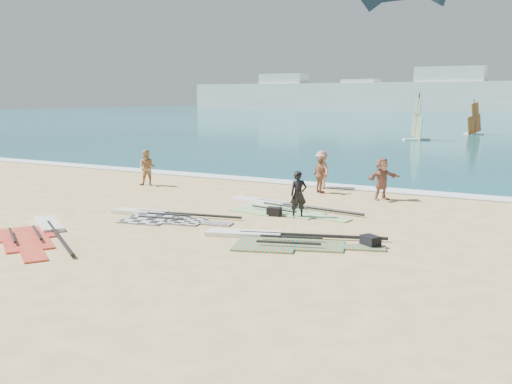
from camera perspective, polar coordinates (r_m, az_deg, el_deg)
The scene contains 16 objects.
ground at distance 16.16m, azimuth -8.55°, elevation -5.41°, with size 300.00×300.00×0.00m, color #DBBB80.
surf_line at distance 26.77m, azimuth 7.60°, elevation 0.56°, with size 300.00×1.20×0.04m, color white.
far_town at distance 164.32m, azimuth 20.25°, elevation 9.08°, with size 160.00×8.00×12.00m.
rig_grey at distance 19.99m, azimuth -9.71°, elevation -2.41°, with size 4.96×2.39×0.19m.
rig_green at distance 21.39m, azimuth 2.00°, elevation -1.49°, with size 5.76×2.68×0.20m.
rig_orange at distance 16.58m, azimuth 2.04°, elevation -4.75°, with size 5.48×3.10×0.20m.
rig_red at distance 18.58m, azimuth -20.97°, elevation -3.83°, with size 4.80×4.24×0.20m.
gear_bag_near at distance 20.00m, azimuth 1.83°, elevation -1.96°, with size 0.48×0.35×0.30m, color black.
gear_bag_far at distance 16.25m, azimuth 11.37°, elevation -4.84°, with size 0.52×0.36×0.31m, color black.
person_wetsuit at distance 19.62m, azimuth 4.27°, elevation -0.25°, with size 0.59×0.39×1.63m, color black.
beachgoer_left at distance 27.12m, azimuth -10.84°, elevation 2.39°, with size 0.82×0.64×1.69m, color #AF7E52.
beachgoer_mid at distance 25.95m, azimuth 6.57°, elevation 2.22°, with size 1.11×0.64×1.72m, color tan.
beachgoer_back at distance 24.76m, azimuth 6.44°, elevation 1.69°, with size 0.92×0.38×1.57m, color #9A6146.
beachgoer_right at distance 23.56m, azimuth 12.48°, elevation 1.32°, with size 1.60×0.51×1.73m, color #965F4F.
windsurfer_left at distance 56.52m, azimuth 15.78°, elevation 6.31°, with size 2.47×2.58×4.51m.
windsurfer_centre at distance 67.19m, azimuth 20.99°, elevation 6.39°, with size 2.20×2.39×3.91m.
Camera 1 is at (9.54, -12.37, 4.14)m, focal length 40.00 mm.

